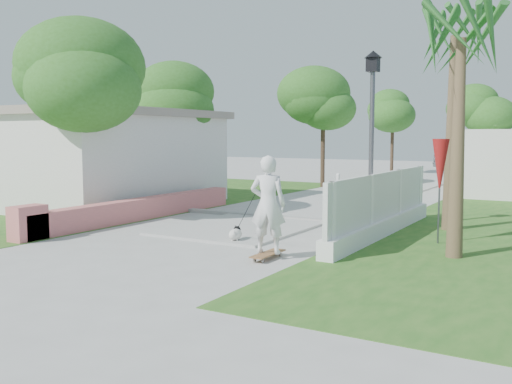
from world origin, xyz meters
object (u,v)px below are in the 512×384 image
Objects in this scene: bollard at (338,188)px; parked_car at (465,160)px; street_lamp at (372,133)px; skateboarder at (253,210)px; patio_umbrella at (440,167)px; dog at (236,234)px.

bollard is 23.03m from parked_car.
street_lamp reaches higher than parked_car.
parked_car is at bearing -103.70° from skateboarder.
bollard is at bearing 120.96° from street_lamp.
street_lamp reaches higher than skateboarder.
parked_car is (-0.00, 23.03, 0.12)m from bollard.
patio_umbrella is (4.60, -5.50, 1.10)m from bollard.
patio_umbrella is (1.90, -1.00, -0.74)m from street_lamp.
skateboarder is at bearing -138.04° from patio_umbrella.
bollard is at bearing -96.08° from skateboarder.
patio_umbrella is 4.23m from skateboarder.
dog is (-3.92, -2.13, -1.49)m from patio_umbrella.
dog is at bearing -122.79° from street_lamp.
bollard reaches higher than dog.
bollard is 0.26× the size of parked_car.
bollard is 7.25m from patio_umbrella.
bollard is 8.41m from skateboarder.
parked_car reaches higher than dog.
skateboarder is at bearing -58.73° from dog.
skateboarder is 1.24m from dog.
street_lamp is 5.56m from bollard.
bollard is 0.55× the size of skateboarder.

